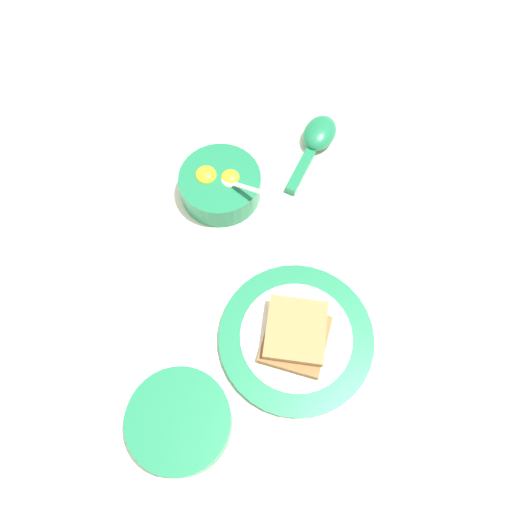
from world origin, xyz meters
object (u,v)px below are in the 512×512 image
at_px(egg_bowl, 220,184).
at_px(congee_bowl, 180,422).
at_px(toast_sandwich, 296,335).
at_px(toast_plate, 296,338).
at_px(soup_spoon, 317,138).

xyz_separation_m(egg_bowl, congee_bowl, (-0.30, 0.23, 0.00)).
bearing_deg(toast_sandwich, congee_bowl, 95.29).
bearing_deg(congee_bowl, toast_sandwich, -84.71).
bearing_deg(toast_plate, toast_sandwich, 98.85).
bearing_deg(soup_spoon, egg_bowl, 90.08).
relative_size(toast_plate, soup_spoon, 1.43).
bearing_deg(egg_bowl, congee_bowl, 142.01).
relative_size(toast_plate, congee_bowl, 1.64).
height_order(toast_sandwich, congee_bowl, congee_bowl).
distance_m(toast_plate, toast_sandwich, 0.02).
distance_m(toast_sandwich, congee_bowl, 0.20).
bearing_deg(toast_plate, soup_spoon, -39.12).
relative_size(toast_plate, toast_sandwich, 1.69).
xyz_separation_m(egg_bowl, toast_sandwich, (-0.28, 0.03, 0.00)).
height_order(egg_bowl, soup_spoon, egg_bowl).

